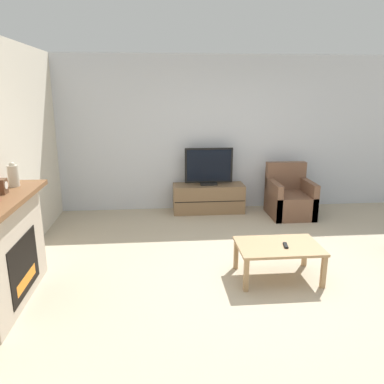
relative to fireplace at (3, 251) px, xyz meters
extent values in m
plane|color=tan|center=(2.85, 0.36, -0.57)|extent=(24.00, 24.00, 0.00)
cube|color=silver|center=(2.85, 3.06, 0.78)|extent=(12.00, 0.06, 2.70)
cube|color=#B7A893|center=(0.00, 0.00, -0.03)|extent=(0.37, 1.38, 1.06)
cube|color=black|center=(0.19, 0.00, -0.16)|extent=(0.01, 0.76, 0.58)
cube|color=orange|center=(0.19, 0.00, -0.32)|extent=(0.01, 0.53, 0.12)
cylinder|color=beige|center=(0.02, 0.45, 0.66)|extent=(0.11, 0.11, 0.23)
sphere|color=beige|center=(0.02, 0.45, 0.78)|extent=(0.06, 0.06, 0.06)
cube|color=brown|center=(0.02, 0.15, 0.62)|extent=(0.07, 0.11, 0.15)
cylinder|color=white|center=(0.05, 0.15, 0.63)|extent=(0.00, 0.08, 0.08)
cube|color=brown|center=(2.42, 2.77, -0.32)|extent=(1.25, 0.43, 0.50)
cube|color=black|center=(2.42, 2.55, -0.32)|extent=(1.22, 0.01, 0.01)
cube|color=black|center=(2.42, 2.77, -0.05)|extent=(0.29, 0.18, 0.04)
cube|color=black|center=(2.42, 2.77, 0.28)|extent=(0.84, 0.03, 0.61)
cube|color=black|center=(2.42, 2.75, 0.28)|extent=(0.77, 0.01, 0.55)
cube|color=brown|center=(3.79, 2.42, -0.37)|extent=(0.70, 0.76, 0.40)
cube|color=brown|center=(3.79, 2.73, 0.08)|extent=(0.70, 0.14, 0.49)
cube|color=brown|center=(3.49, 2.42, -0.26)|extent=(0.10, 0.76, 0.62)
cube|color=brown|center=(4.09, 2.42, -0.26)|extent=(0.10, 0.76, 0.62)
cube|color=#A37F56|center=(2.89, 0.27, -0.17)|extent=(0.94, 0.62, 0.03)
cube|color=#A37F56|center=(2.46, 0.00, -0.38)|extent=(0.05, 0.05, 0.38)
cube|color=#A37F56|center=(3.32, 0.00, -0.38)|extent=(0.05, 0.05, 0.38)
cube|color=#A37F56|center=(2.46, 0.54, -0.38)|extent=(0.05, 0.05, 0.38)
cube|color=#A37F56|center=(3.32, 0.54, -0.38)|extent=(0.05, 0.05, 0.38)
cube|color=black|center=(2.96, 0.23, -0.15)|extent=(0.06, 0.15, 0.02)
camera|label=1|loc=(1.56, -3.57, 1.53)|focal=35.00mm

